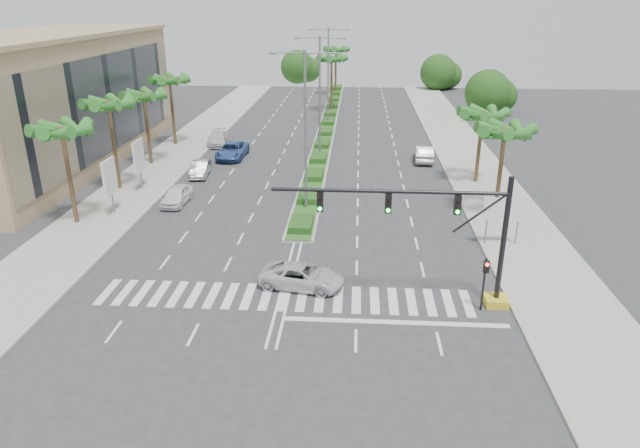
{
  "coord_description": "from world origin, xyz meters",
  "views": [
    {
      "loc": [
        3.82,
        -27.54,
        15.42
      ],
      "look_at": [
        1.76,
        3.59,
        3.0
      ],
      "focal_mm": 32.0,
      "sensor_mm": 36.0,
      "label": 1
    }
  ],
  "objects_px": {
    "car_parked_d": "(217,139)",
    "car_right": "(424,153)",
    "car_parked_c": "(232,151)",
    "car_parked_a": "(177,195)",
    "car_parked_b": "(200,169)",
    "car_crossing": "(302,276)"
  },
  "relations": [
    {
      "from": "car_crossing",
      "to": "car_parked_a",
      "type": "bearing_deg",
      "value": 50.45
    },
    {
      "from": "car_parked_b",
      "to": "car_parked_c",
      "type": "height_order",
      "value": "car_parked_c"
    },
    {
      "from": "car_parked_d",
      "to": "car_crossing",
      "type": "xyz_separation_m",
      "value": [
        12.68,
        -33.07,
        -0.04
      ]
    },
    {
      "from": "car_parked_a",
      "to": "car_parked_d",
      "type": "xyz_separation_m",
      "value": [
        -1.34,
        19.68,
        -0.0
      ]
    },
    {
      "from": "car_parked_c",
      "to": "car_right",
      "type": "height_order",
      "value": "car_right"
    },
    {
      "from": "car_parked_d",
      "to": "car_right",
      "type": "relative_size",
      "value": 0.99
    },
    {
      "from": "car_crossing",
      "to": "car_right",
      "type": "relative_size",
      "value": 0.98
    },
    {
      "from": "car_parked_d",
      "to": "car_right",
      "type": "height_order",
      "value": "car_right"
    },
    {
      "from": "car_crossing",
      "to": "car_parked_d",
      "type": "bearing_deg",
      "value": 31.16
    },
    {
      "from": "car_parked_a",
      "to": "car_right",
      "type": "relative_size",
      "value": 0.85
    },
    {
      "from": "car_parked_d",
      "to": "car_parked_a",
      "type": "bearing_deg",
      "value": -93.8
    },
    {
      "from": "car_parked_a",
      "to": "car_right",
      "type": "height_order",
      "value": "car_right"
    },
    {
      "from": "car_right",
      "to": "car_parked_a",
      "type": "bearing_deg",
      "value": 38.56
    },
    {
      "from": "car_right",
      "to": "car_parked_d",
      "type": "bearing_deg",
      "value": -9.05
    },
    {
      "from": "car_parked_c",
      "to": "car_parked_d",
      "type": "height_order",
      "value": "car_parked_c"
    },
    {
      "from": "car_parked_b",
      "to": "car_right",
      "type": "height_order",
      "value": "car_right"
    },
    {
      "from": "car_parked_b",
      "to": "car_parked_d",
      "type": "height_order",
      "value": "car_parked_d"
    },
    {
      "from": "car_parked_c",
      "to": "car_parked_b",
      "type": "bearing_deg",
      "value": -102.72
    },
    {
      "from": "car_parked_c",
      "to": "car_parked_d",
      "type": "bearing_deg",
      "value": 118.82
    },
    {
      "from": "car_parked_b",
      "to": "car_parked_d",
      "type": "xyz_separation_m",
      "value": [
        -1.21,
        11.92,
        0.03
      ]
    },
    {
      "from": "car_parked_a",
      "to": "car_parked_c",
      "type": "xyz_separation_m",
      "value": [
        1.5,
        14.18,
        0.07
      ]
    },
    {
      "from": "car_parked_d",
      "to": "car_parked_c",
      "type": "bearing_deg",
      "value": -70.38
    }
  ]
}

